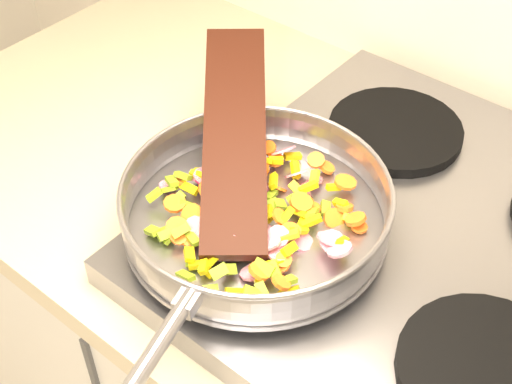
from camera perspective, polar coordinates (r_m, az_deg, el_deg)
The scene contains 7 objects.
cooktop at distance 0.92m, azimuth 13.78°, elevation -4.25°, with size 0.60×0.60×0.04m, color #939399.
grate_fl at distance 0.86m, azimuth 1.38°, elevation -4.09°, with size 0.19×0.19×0.02m, color black.
grate_fr at distance 0.78m, azimuth 18.12°, elevation -13.49°, with size 0.19×0.19×0.02m, color black.
grate_bl at distance 1.03m, azimuth 11.08°, elevation 4.87°, with size 0.19×0.19×0.02m, color black.
saute_pan at distance 0.84m, azimuth -0.06°, elevation -1.08°, with size 0.36×0.52×0.06m.
vegetable_heap at distance 0.85m, azimuth -0.00°, elevation -1.51°, with size 0.27×0.27×0.05m.
wooden_spatula at distance 0.89m, azimuth -1.72°, elevation 4.64°, with size 0.34×0.08×0.02m, color black.
Camera 1 is at (-0.49, 1.06, 1.58)m, focal length 50.00 mm.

